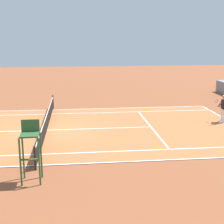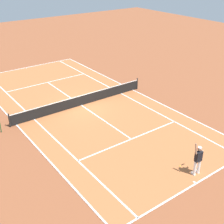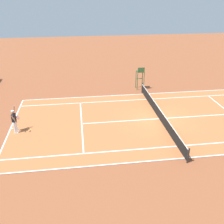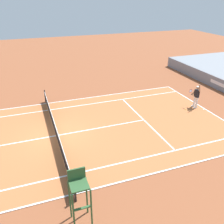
# 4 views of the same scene
# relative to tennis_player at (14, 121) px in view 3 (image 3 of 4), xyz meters

# --- Properties ---
(ground_plane) EXTENTS (80.00, 80.00, 0.00)m
(ground_plane) POSITION_rel_tennis_player_xyz_m (0.61, -11.33, -0.99)
(ground_plane) COLOR brown
(court) EXTENTS (11.08, 23.88, 0.03)m
(court) POSITION_rel_tennis_player_xyz_m (0.61, -11.33, -0.98)
(court) COLOR #B76638
(court) RESTS_ON ground
(net) EXTENTS (11.98, 0.10, 1.07)m
(net) POSITION_rel_tennis_player_xyz_m (0.61, -11.33, -0.47)
(net) COLOR black
(net) RESTS_ON ground
(tennis_player) EXTENTS (0.78, 0.62, 2.08)m
(tennis_player) POSITION_rel_tennis_player_xyz_m (0.00, 0.00, 0.00)
(tennis_player) COLOR white
(tennis_player) RESTS_ON ground
(tennis_ball) EXTENTS (0.07, 0.07, 0.07)m
(tennis_ball) POSITION_rel_tennis_player_xyz_m (0.18, -1.00, -0.96)
(tennis_ball) COLOR #D1E533
(tennis_ball) RESTS_ON ground
(umpire_chair) EXTENTS (0.77, 0.77, 2.44)m
(umpire_chair) POSITION_rel_tennis_player_xyz_m (7.59, -11.33, 0.56)
(umpire_chair) COLOR #2D562D
(umpire_chair) RESTS_ON ground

